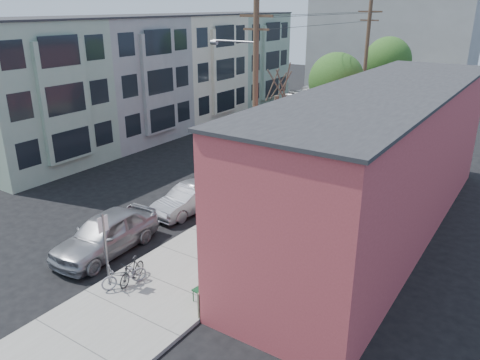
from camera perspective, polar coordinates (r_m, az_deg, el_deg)
The scene contains 27 objects.
ground at distance 23.14m, azimuth -9.90°, elevation -4.92°, with size 120.00×120.00×0.00m, color black.
sidewalk at distance 29.60m, azimuth 11.05°, elevation 0.94°, with size 4.50×58.00×0.15m, color gray.
cafe_building at distance 21.72m, azimuth 16.83°, elevation 2.14°, with size 6.60×20.20×6.61m.
apartment_row at distance 39.61m, azimuth -9.02°, elevation 12.63°, with size 6.30×32.00×9.00m.
end_cap_building at distance 59.43m, azimuth 18.01°, elevation 15.98°, with size 18.00×8.00×12.00m, color gray.
sign_post at distance 17.67m, azimuth -16.14°, elevation -7.30°, with size 0.07×0.45×2.80m.
parking_meter_near at distance 21.99m, azimuth -4.16°, elevation -3.23°, with size 0.14×0.14×1.24m.
parking_meter_far at distance 29.44m, azimuth 7.02°, elevation 2.93°, with size 0.14×0.14×1.24m.
utility_pole_near at distance 23.70m, azimuth 1.76°, elevation 9.80°, with size 3.57×0.28×10.00m.
utility_pole_far at distance 37.92m, azimuth 15.00°, elevation 13.13°, with size 1.80×0.28×10.00m.
tree_bare at distance 25.40m, azimuth 4.32°, elevation 4.38°, with size 0.24×0.24×5.25m.
tree_leafy_mid at distance 31.90m, azimuth 11.65°, elevation 11.76°, with size 3.64×3.64×6.84m.
tree_leafy_far at distance 42.02m, azimuth 17.57°, elevation 13.74°, with size 3.83×3.83×7.25m.
patio_chair_a at distance 18.94m, azimuth 1.19°, elevation -8.69°, with size 0.50×0.50×0.88m, color #103B1D, non-canonical shape.
patio_chair_b at distance 16.71m, azimuth -4.81°, elevation -13.16°, with size 0.50×0.50×0.88m, color #103B1D, non-canonical shape.
patron_grey at distance 19.64m, azimuth 4.27°, elevation -6.00°, with size 0.68×0.44×1.85m, color gray.
patron_green at distance 18.88m, azimuth 1.78°, elevation -7.77°, with size 0.72×0.56×1.47m, color #327D44.
cyclist at distance 21.63m, azimuth 1.25°, elevation -3.36°, with size 1.19×0.68×1.84m, color #9C1642.
cyclist_bike at distance 21.84m, azimuth 1.24°, elevation -4.54°, with size 0.56×1.61×0.85m, color black.
parked_bike_a at distance 18.09m, azimuth -13.05°, elevation -10.70°, with size 0.44×1.55×0.93m, color black.
parked_bike_b at distance 17.92m, azimuth -13.95°, elevation -11.19°, with size 0.59×1.70×0.90m, color gray.
car_0 at distance 20.49m, azimuth -16.03°, elevation -6.31°, with size 2.02×5.02×1.71m, color #939399.
car_1 at distance 23.64m, azimuth -6.24°, elevation -2.31°, with size 1.47×4.21×1.39m, color #929399.
car_2 at distance 27.59m, azimuth 1.37°, elevation 1.47°, with size 2.25×5.53×1.61m, color black.
car_3 at distance 33.86m, azimuth 7.17°, elevation 5.05°, with size 2.82×6.12×1.70m, color #B4B6BD.
car_4 at distance 38.67m, azimuth 11.62°, elevation 6.48°, with size 1.43×4.09×1.35m, color #A5A5AC.
bus at distance 44.05m, azimuth 10.53°, elevation 9.43°, with size 2.60×11.10×3.09m, color silver.
Camera 1 is at (14.70, -14.90, 9.87)m, focal length 35.00 mm.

